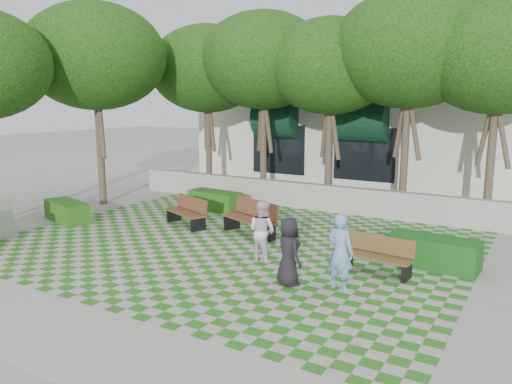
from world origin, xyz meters
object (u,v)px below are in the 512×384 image
Objects in this scene: bench_west at (187,212)px; hedge_west at (67,211)px; person_white at (262,231)px; hedge_midleft at (215,201)px; hedge_east at (433,252)px; bench_mid at (251,219)px; person_blue at (340,252)px; person_dark at (289,251)px; bench_east at (377,256)px.

hedge_west is (-3.65, -1.51, -0.11)m from bench_west.
hedge_west is at bearing 7.96° from person_white.
hedge_east is at bearing -16.78° from hedge_midleft.
hedge_midleft is (-7.85, 2.37, -0.01)m from hedge_east.
bench_mid is 1.37× the size of person_white.
hedge_west is (-3.07, -3.77, -0.01)m from hedge_midleft.
person_blue is 1.09× the size of person_white.
hedge_midleft is 8.10m from person_blue.
bench_west is 0.93× the size of hedge_midleft.
person_blue is (9.58, -1.03, 0.48)m from hedge_west.
hedge_east is 1.25× the size of person_blue.
person_white reaches higher than bench_mid.
hedge_east is 1.04× the size of hedge_midleft.
person_dark reaches higher than hedge_east.
person_blue is at bearing -6.11° from hedge_west.
bench_west is (-2.22, -0.10, -0.05)m from bench_mid.
bench_east is at bearing 1.88° from hedge_west.
hedge_west is at bearing 24.01° from person_dark.
bench_east is 7.68m from hedge_midleft.
person_dark is at bearing -7.73° from bench_west.
person_white reaches higher than hedge_east.
person_blue is 2.44m from person_white.
hedge_midleft is at bearing 50.82° from hedge_west.
bench_mid is at bearing 24.65° from bench_west.
bench_mid reaches higher than hedge_west.
bench_east is 1.11× the size of person_white.
person_white is at bearing -8.77° from person_blue.
bench_east is 0.85× the size of hedge_midleft.
hedge_midleft is 7.49m from person_dark.
person_blue reaches higher than hedge_west.
person_white is (-3.64, -1.60, 0.38)m from hedge_east.
bench_mid is 4.57m from person_blue.
person_dark is (-2.36, -2.71, 0.37)m from hedge_east.
person_dark is at bearing -42.72° from hedge_midleft.
hedge_east is 3.99m from person_white.
hedge_east is 11.01m from hedge_west.
person_white is (-2.30, 0.82, -0.07)m from person_blue.
bench_west is 4.03m from person_white.
bench_west is 7.28m from hedge_east.
hedge_west is at bearing -135.43° from bench_west.
person_white is (3.64, -1.71, 0.30)m from bench_west.
person_blue is at bearing -118.93° from hedge_east.
bench_west is 1.23× the size of person_dark.
hedge_midleft is at bearing 159.62° from bench_east.
bench_west is at bearing -12.16° from person_blue.
bench_east reaches higher than hedge_midleft.
bench_mid is at bearing -37.68° from hedge_midleft.
hedge_midleft is 1.04× the size of hedge_west.
bench_west is 0.89× the size of hedge_east.
bench_west is at bearing -75.66° from hedge_midleft.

